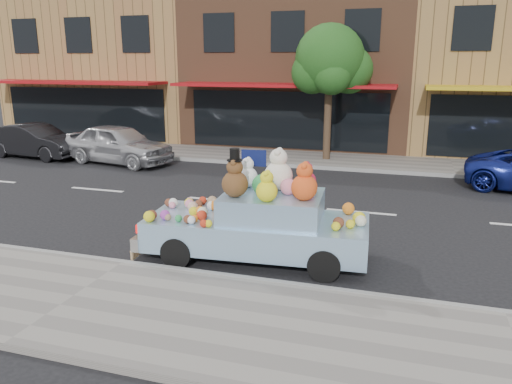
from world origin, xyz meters
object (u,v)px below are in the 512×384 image
(car_dark, at_px, (35,141))
(street_tree, at_px, (330,65))
(car_silver, at_px, (119,144))
(art_car, at_px, (259,221))

(car_dark, bearing_deg, street_tree, -70.83)
(car_silver, height_order, art_car, art_car)
(street_tree, bearing_deg, car_dark, -166.90)
(car_silver, distance_m, art_car, 10.99)
(car_silver, distance_m, car_dark, 3.92)
(car_silver, height_order, car_dark, car_silver)
(car_silver, bearing_deg, street_tree, -58.44)
(car_silver, xyz_separation_m, art_car, (7.93, -7.61, 0.04))
(street_tree, height_order, car_dark, street_tree)
(street_tree, height_order, car_silver, street_tree)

